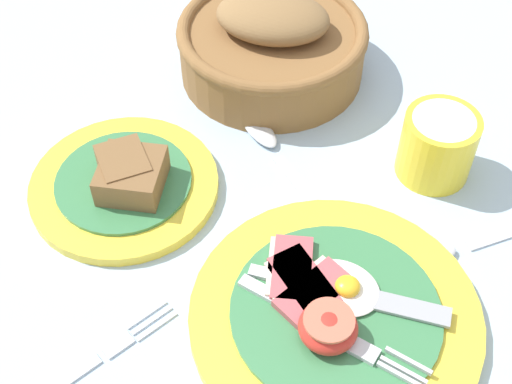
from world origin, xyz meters
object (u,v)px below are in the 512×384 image
(bread_plate, at_px, (125,182))
(teaspoon_by_saucer, at_px, (270,143))
(sugar_cup, at_px, (438,144))
(fork_on_cloth, at_px, (81,368))
(teaspoon_near_cup, at_px, (448,251))
(bread_basket, at_px, (272,43))
(breakfast_plate, at_px, (333,313))

(bread_plate, bearing_deg, teaspoon_by_saucer, 53.02)
(sugar_cup, relative_size, fork_on_cloth, 0.43)
(sugar_cup, xyz_separation_m, fork_on_cloth, (-0.18, -0.37, -0.04))
(teaspoon_by_saucer, bearing_deg, sugar_cup, -131.12)
(sugar_cup, xyz_separation_m, teaspoon_near_cup, (0.05, -0.10, -0.03))
(sugar_cup, distance_m, bread_basket, 0.23)
(bread_plate, bearing_deg, sugar_cup, 35.16)
(fork_on_cloth, bearing_deg, bread_plate, 45.28)
(bread_plate, xyz_separation_m, teaspoon_by_saucer, (0.10, 0.13, -0.01))
(bread_plate, height_order, sugar_cup, sugar_cup)
(bread_basket, distance_m, teaspoon_by_saucer, 0.13)
(teaspoon_near_cup, bearing_deg, fork_on_cloth, -0.72)
(bread_plate, relative_size, sugar_cup, 2.52)
(fork_on_cloth, bearing_deg, bread_basket, 26.49)
(bread_plate, height_order, fork_on_cloth, bread_plate)
(sugar_cup, bearing_deg, breakfast_plate, -93.16)
(breakfast_plate, height_order, fork_on_cloth, breakfast_plate)
(teaspoon_by_saucer, xyz_separation_m, fork_on_cloth, (-0.01, -0.32, -0.00))
(teaspoon_near_cup, relative_size, fork_on_cloth, 0.90)
(bread_plate, distance_m, bread_basket, 0.25)
(bread_plate, distance_m, teaspoon_by_saucer, 0.16)
(breakfast_plate, bearing_deg, bread_basket, 128.11)
(breakfast_plate, bearing_deg, fork_on_cloth, -137.13)
(bread_plate, xyz_separation_m, bread_basket, (0.04, 0.24, 0.03))
(fork_on_cloth, bearing_deg, breakfast_plate, -27.41)
(teaspoon_by_saucer, relative_size, teaspoon_near_cup, 1.09)
(teaspoon_by_saucer, distance_m, fork_on_cloth, 0.32)
(sugar_cup, distance_m, fork_on_cloth, 0.41)
(breakfast_plate, relative_size, fork_on_cloth, 1.47)
(teaspoon_near_cup, bearing_deg, breakfast_plate, 10.82)
(breakfast_plate, height_order, teaspoon_near_cup, breakfast_plate)
(bread_basket, bearing_deg, fork_on_cloth, -83.23)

